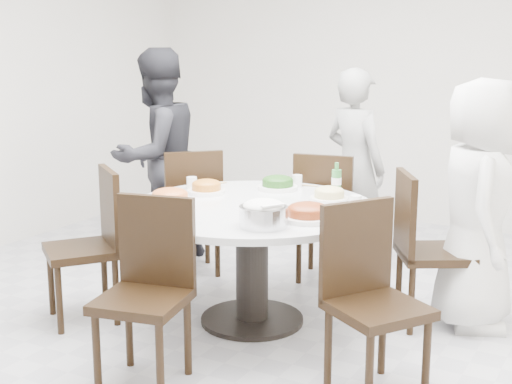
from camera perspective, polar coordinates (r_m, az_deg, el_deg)
The scene contains 22 objects.
floor at distance 4.32m, azimuth 2.94°, elevation -11.47°, with size 6.00×6.00×0.01m, color #B7B6BC.
wall_back at distance 6.79m, azimuth 14.54°, elevation 9.00°, with size 6.00×0.01×2.80m, color silver.
dining_table at distance 4.40m, azimuth -0.32°, elevation -5.79°, with size 1.50×1.50×0.75m, color silver.
chair_ne at distance 4.48m, azimuth 14.09°, elevation -4.51°, with size 0.42×0.42×0.95m, color black.
chair_n at distance 5.19m, azimuth 5.80°, elevation -1.91°, with size 0.42×0.42×0.95m, color black.
chair_nw at distance 5.34m, azimuth -5.34°, elevation -1.50°, with size 0.42×0.42×0.95m, color black.
chair_sw at distance 4.54m, azimuth -13.84°, elevation -4.29°, with size 0.42×0.42×0.95m, color black.
chair_s at distance 3.64m, azimuth -9.12°, elevation -8.23°, with size 0.42×0.42×0.95m, color black.
chair_se at distance 3.54m, azimuth 9.75°, elevation -8.84°, with size 0.42×0.42×0.95m, color black.
diner_right at distance 4.47m, azimuth 17.29°, elevation -1.01°, with size 0.74×0.48×1.51m, color silver.
diner_middle at distance 5.53m, azimuth 7.92°, elevation 1.94°, with size 0.55×0.36×1.52m, color black.
diner_left at distance 5.59m, azimuth -7.95°, elevation 2.81°, with size 0.81×0.63×1.67m, color black.
dish_greens at distance 4.73m, azimuth 1.75°, elevation 0.61°, with size 0.27×0.27×0.07m, color white.
dish_pale at distance 4.42m, azimuth 5.88°, elevation -0.32°, with size 0.24×0.24×0.06m, color white.
dish_orange at distance 4.62m, azimuth -3.99°, elevation 0.27°, with size 0.24×0.24×0.07m, color white.
dish_redbrown at distance 3.94m, azimuth 4.17°, elevation -1.73°, with size 0.30×0.30×0.07m, color white.
dish_tofu at distance 4.35m, azimuth -6.90°, elevation -0.49°, with size 0.28×0.28×0.07m, color white.
rice_bowl at distance 3.79m, azimuth 0.60°, elevation -1.97°, with size 0.26×0.26×0.11m, color silver.
soup_bowl at distance 4.07m, azimuth -7.72°, elevation -1.36°, with size 0.25×0.25×0.08m, color white.
beverage_bottle at distance 4.57m, azimuth 6.45°, elevation 1.05°, with size 0.06×0.06×0.21m, color #2F7535.
tea_cups at distance 4.85m, azimuth 3.77°, elevation 0.95°, with size 0.07×0.07×0.08m, color white.
chopsticks at distance 4.90m, azimuth 3.28°, elevation 0.66°, with size 0.24×0.04×0.01m, color tan, non-canonical shape.
Camera 1 is at (1.74, -3.55, 1.74)m, focal length 50.00 mm.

